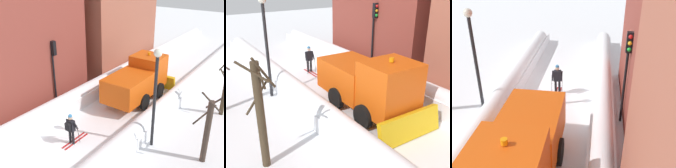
% 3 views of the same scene
% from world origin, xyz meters
% --- Properties ---
extents(plow_truck, '(3.20, 5.98, 3.12)m').
position_xyz_m(plow_truck, '(0.15, 7.68, 1.48)').
color(plow_truck, '#DB510F').
rests_on(plow_truck, ground).
extents(skier, '(0.62, 1.80, 1.81)m').
position_xyz_m(skier, '(-0.05, 1.01, 1.00)').
color(skier, black).
rests_on(skier, ground).
extents(traffic_light_pole, '(0.28, 0.42, 4.59)m').
position_xyz_m(traffic_light_pole, '(-3.57, 3.43, 3.21)').
color(traffic_light_pole, black).
rests_on(traffic_light_pole, ground).
extents(street_lamp, '(0.40, 0.40, 5.34)m').
position_xyz_m(street_lamp, '(3.51, 3.40, 3.37)').
color(street_lamp, black).
rests_on(street_lamp, ground).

